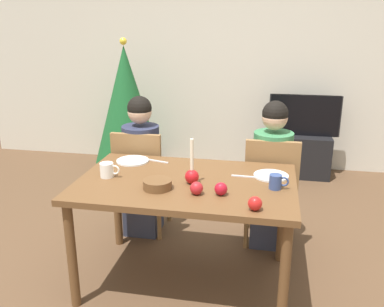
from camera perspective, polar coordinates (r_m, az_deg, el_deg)
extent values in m
plane|color=brown|center=(3.05, -0.75, -16.95)|extent=(7.68, 7.68, 0.00)
cube|color=beige|center=(5.09, 5.27, 12.87)|extent=(6.40, 0.10, 2.60)
cube|color=brown|center=(2.70, -0.81, -4.12)|extent=(1.40, 0.90, 0.04)
cylinder|color=brown|center=(2.74, -16.15, -13.33)|extent=(0.06, 0.06, 0.71)
cylinder|color=brown|center=(2.48, 12.52, -16.50)|extent=(0.06, 0.06, 0.71)
cylinder|color=brown|center=(3.36, -10.22, -6.75)|extent=(0.06, 0.06, 0.71)
cylinder|color=brown|center=(3.16, 12.27, -8.55)|extent=(0.06, 0.06, 0.71)
cube|color=olive|center=(3.55, -6.56, -3.89)|extent=(0.40, 0.40, 0.04)
cube|color=olive|center=(3.30, -7.63, -1.08)|extent=(0.40, 0.04, 0.45)
cylinder|color=olive|center=(3.74, -3.17, -6.34)|extent=(0.04, 0.04, 0.41)
cylinder|color=olive|center=(3.84, -8.13, -5.89)|extent=(0.04, 0.04, 0.41)
cylinder|color=olive|center=(3.45, -4.55, -8.61)|extent=(0.04, 0.04, 0.41)
cylinder|color=olive|center=(3.55, -9.90, -8.05)|extent=(0.04, 0.04, 0.41)
cube|color=olive|center=(3.40, 10.67, -5.10)|extent=(0.40, 0.40, 0.04)
cube|color=olive|center=(3.14, 10.88, -2.25)|extent=(0.40, 0.04, 0.45)
cylinder|color=olive|center=(3.65, 13.19, -7.47)|extent=(0.04, 0.04, 0.41)
cylinder|color=olive|center=(3.65, 7.82, -7.16)|extent=(0.04, 0.04, 0.41)
cylinder|color=olive|center=(3.35, 13.36, -9.94)|extent=(0.04, 0.04, 0.41)
cylinder|color=olive|center=(3.34, 7.46, -9.60)|extent=(0.04, 0.04, 0.41)
cube|color=#33384C|center=(3.59, -6.68, -7.22)|extent=(0.28, 0.28, 0.45)
cylinder|color=#282D47|center=(3.42, -6.96, -0.15)|extent=(0.30, 0.30, 0.48)
sphere|color=tan|center=(3.32, -7.19, 5.68)|extent=(0.19, 0.19, 0.19)
sphere|color=black|center=(3.32, -7.21, 6.19)|extent=(0.19, 0.19, 0.19)
cube|color=#33384C|center=(3.44, 10.47, -8.57)|extent=(0.28, 0.28, 0.45)
cylinder|color=#387A4C|center=(3.26, 10.92, -1.23)|extent=(0.30, 0.30, 0.48)
sphere|color=tan|center=(3.16, 11.30, 4.85)|extent=(0.19, 0.19, 0.19)
sphere|color=black|center=(3.16, 11.33, 5.38)|extent=(0.19, 0.19, 0.19)
cube|color=black|center=(4.99, 14.72, -0.19)|extent=(0.64, 0.40, 0.48)
cube|color=black|center=(4.87, 15.15, 5.07)|extent=(0.79, 0.04, 0.46)
cube|color=black|center=(4.87, 15.16, 5.07)|extent=(0.76, 0.05, 0.46)
cylinder|color=brown|center=(5.04, -8.59, -1.67)|extent=(0.08, 0.08, 0.14)
cone|color=#195628|center=(4.84, -8.99, 6.57)|extent=(0.77, 0.77, 1.33)
sphere|color=yellow|center=(4.76, -9.42, 14.95)|extent=(0.08, 0.08, 0.08)
sphere|color=red|center=(2.63, -0.02, -3.19)|extent=(0.09, 0.09, 0.09)
cylinder|color=#EFE5C6|center=(2.58, -0.02, -0.15)|extent=(0.02, 0.02, 0.20)
cylinder|color=silver|center=(3.07, -8.13, -0.98)|extent=(0.24, 0.24, 0.01)
cylinder|color=silver|center=(2.80, 10.78, -3.00)|extent=(0.23, 0.23, 0.01)
cylinder|color=white|center=(2.79, -11.60, -2.23)|extent=(0.09, 0.09, 0.10)
torus|color=white|center=(2.77, -10.53, -2.22)|extent=(0.07, 0.01, 0.07)
cylinder|color=#33477F|center=(2.60, 11.35, -3.82)|extent=(0.08, 0.08, 0.09)
torus|color=#33477F|center=(2.60, 12.46, -3.79)|extent=(0.06, 0.01, 0.06)
cube|color=silver|center=(3.05, -4.77, -1.04)|extent=(0.18, 0.06, 0.01)
cube|color=silver|center=(2.77, 7.28, -3.15)|extent=(0.18, 0.02, 0.01)
cylinder|color=brown|center=(2.56, -4.76, -4.23)|extent=(0.18, 0.18, 0.06)
sphere|color=#AA1322|center=(2.47, 3.99, -4.85)|extent=(0.08, 0.08, 0.08)
sphere|color=#AC1D23|center=(2.47, 0.62, -4.78)|extent=(0.08, 0.08, 0.08)
sphere|color=red|center=(2.30, 8.63, -6.78)|extent=(0.08, 0.08, 0.08)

